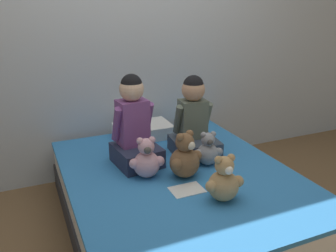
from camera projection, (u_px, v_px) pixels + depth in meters
The scene contains 11 objects.
ground_plane at pixel (178, 223), 2.63m from camera, with size 14.00×14.00×0.00m, color brown.
wall_behind_bed at pixel (130, 36), 3.10m from camera, with size 8.00×0.06×2.50m.
bed at pixel (179, 198), 2.56m from camera, with size 1.53×1.86×0.42m.
child_on_left at pixel (134, 127), 2.54m from camera, with size 0.33×0.37×0.66m.
child_on_right at pixel (194, 122), 2.73m from camera, with size 0.36×0.36×0.61m.
teddy_bear_held_by_left_child at pixel (147, 160), 2.39m from camera, with size 0.24×0.18×0.29m.
teddy_bear_held_by_right_child at pixel (208, 151), 2.57m from camera, with size 0.21×0.16×0.25m.
teddy_bear_between_children at pixel (185, 158), 2.38m from camera, with size 0.26×0.20×0.32m.
teddy_bear_at_foot_of_bed at pixel (224, 181), 2.11m from camera, with size 0.25×0.19×0.29m.
pillow_at_headboard at pixel (143, 131), 3.11m from camera, with size 0.48×0.32×0.11m.
sign_card at pixel (187, 190), 2.25m from camera, with size 0.21×0.15×0.00m.
Camera 1 is at (-0.96, -2.02, 1.57)m, focal length 38.00 mm.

